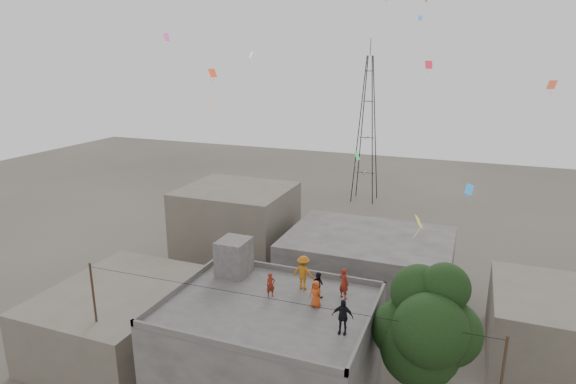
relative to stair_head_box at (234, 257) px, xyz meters
name	(u,v)px	position (x,y,z in m)	size (l,w,h in m)	color
main_building	(269,360)	(3.20, -2.60, -4.05)	(10.00, 8.00, 6.10)	#494744
parapet	(268,302)	(3.20, -2.60, -0.85)	(10.00, 8.00, 0.30)	#494744
stair_head_box	(234,257)	(0.00, 0.00, 0.00)	(1.60, 1.80, 2.00)	#494744
neighbor_west	(121,318)	(-7.80, -0.60, -5.10)	(8.00, 10.00, 4.00)	#5E574A
neighbor_north	(367,267)	(5.20, 11.40, -4.60)	(12.00, 9.00, 5.00)	#494744
neighbor_northwest	(237,227)	(-6.80, 13.40, -3.60)	(9.00, 8.00, 7.00)	#5E574A
neighbor_east	(553,329)	(17.20, 7.40, -4.90)	(7.00, 8.00, 4.40)	#5E574A
tree	(426,329)	(10.57, -2.00, -1.00)	(4.90, 4.60, 9.10)	black
utility_line	(268,362)	(3.70, -3.85, -3.27)	(20.12, 0.62, 7.40)	black
transmission_tower	(367,130)	(-0.80, 37.40, 1.97)	(2.97, 2.97, 20.01)	black
person_red_adult	(344,283)	(6.41, -0.56, -0.19)	(0.59, 0.39, 1.62)	maroon
person_orange_child	(316,294)	(5.38, -1.90, -0.32)	(0.66, 0.43, 1.35)	#C44616
person_dark_child	(318,284)	(5.15, -0.83, -0.35)	(0.63, 0.49, 1.30)	black
person_dark_adult	(343,317)	(7.18, -3.68, -0.20)	(0.94, 0.39, 1.61)	black
person_orange_adult	(303,273)	(4.19, -0.33, -0.09)	(1.18, 0.68, 1.82)	#AB5F13
person_red_child	(271,285)	(2.94, -1.72, -0.37)	(0.46, 0.30, 1.25)	maroon
kites	(351,86)	(5.16, 4.52, 9.11)	(19.37, 14.31, 11.49)	#E64218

